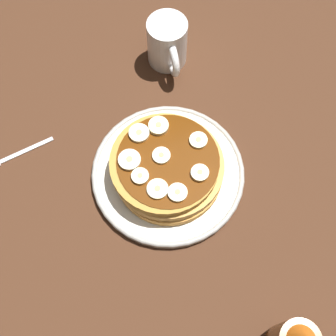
{
  "coord_description": "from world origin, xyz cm",
  "views": [
    {
      "loc": [
        27.82,
        -7.24,
        69.01
      ],
      "look_at": [
        0.0,
        0.0,
        2.93
      ],
      "focal_mm": 48.79,
      "sensor_mm": 36.0,
      "label": 1
    }
  ],
  "objects_px": {
    "plate": "(168,173)",
    "banana_slice_4": "(139,133)",
    "banana_slice_2": "(161,126)",
    "banana_slice_3": "(140,176)",
    "banana_slice_6": "(130,160)",
    "coffee_mug": "(168,43)",
    "pancake_stack": "(166,168)",
    "banana_slice_7": "(198,140)",
    "banana_slice_8": "(158,189)",
    "fork": "(12,157)",
    "banana_slice_1": "(179,192)",
    "banana_slice_0": "(161,156)",
    "banana_slice_5": "(200,173)"
  },
  "relations": [
    {
      "from": "banana_slice_4",
      "to": "banana_slice_6",
      "type": "bearing_deg",
      "value": -30.73
    },
    {
      "from": "banana_slice_6",
      "to": "pancake_stack",
      "type": "bearing_deg",
      "value": 72.75
    },
    {
      "from": "banana_slice_2",
      "to": "banana_slice_7",
      "type": "xyz_separation_m",
      "value": [
        0.04,
        0.05,
        -0.0
      ]
    },
    {
      "from": "banana_slice_6",
      "to": "banana_slice_8",
      "type": "xyz_separation_m",
      "value": [
        0.06,
        0.03,
        -0.0
      ]
    },
    {
      "from": "banana_slice_4",
      "to": "banana_slice_3",
      "type": "bearing_deg",
      "value": -11.9
    },
    {
      "from": "plate",
      "to": "banana_slice_7",
      "type": "relative_size",
      "value": 8.76
    },
    {
      "from": "banana_slice_2",
      "to": "banana_slice_7",
      "type": "distance_m",
      "value": 0.06
    },
    {
      "from": "pancake_stack",
      "to": "coffee_mug",
      "type": "bearing_deg",
      "value": 164.93
    },
    {
      "from": "banana_slice_5",
      "to": "banana_slice_8",
      "type": "height_order",
      "value": "banana_slice_5"
    },
    {
      "from": "banana_slice_2",
      "to": "banana_slice_4",
      "type": "bearing_deg",
      "value": -83.05
    },
    {
      "from": "plate",
      "to": "banana_slice_6",
      "type": "relative_size",
      "value": 7.19
    },
    {
      "from": "banana_slice_0",
      "to": "fork",
      "type": "distance_m",
      "value": 0.26
    },
    {
      "from": "plate",
      "to": "banana_slice_8",
      "type": "bearing_deg",
      "value": -32.39
    },
    {
      "from": "banana_slice_6",
      "to": "plate",
      "type": "bearing_deg",
      "value": 76.74
    },
    {
      "from": "coffee_mug",
      "to": "fork",
      "type": "relative_size",
      "value": 0.8
    },
    {
      "from": "plate",
      "to": "banana_slice_4",
      "type": "xyz_separation_m",
      "value": [
        -0.05,
        -0.03,
        0.05
      ]
    },
    {
      "from": "banana_slice_1",
      "to": "fork",
      "type": "relative_size",
      "value": 0.23
    },
    {
      "from": "banana_slice_0",
      "to": "banana_slice_4",
      "type": "xyz_separation_m",
      "value": [
        -0.05,
        -0.02,
        0.0
      ]
    },
    {
      "from": "banana_slice_1",
      "to": "banana_slice_7",
      "type": "relative_size",
      "value": 1.04
    },
    {
      "from": "banana_slice_0",
      "to": "banana_slice_2",
      "type": "relative_size",
      "value": 0.87
    },
    {
      "from": "banana_slice_5",
      "to": "banana_slice_8",
      "type": "distance_m",
      "value": 0.07
    },
    {
      "from": "pancake_stack",
      "to": "banana_slice_4",
      "type": "xyz_separation_m",
      "value": [
        -0.06,
        -0.03,
        0.03
      ]
    },
    {
      "from": "banana_slice_3",
      "to": "banana_slice_4",
      "type": "relative_size",
      "value": 0.82
    },
    {
      "from": "plate",
      "to": "coffee_mug",
      "type": "bearing_deg",
      "value": 165.57
    },
    {
      "from": "banana_slice_8",
      "to": "banana_slice_4",
      "type": "bearing_deg",
      "value": -176.86
    },
    {
      "from": "pancake_stack",
      "to": "banana_slice_3",
      "type": "distance_m",
      "value": 0.05
    },
    {
      "from": "fork",
      "to": "banana_slice_2",
      "type": "bearing_deg",
      "value": 81.24
    },
    {
      "from": "banana_slice_7",
      "to": "banana_slice_5",
      "type": "bearing_deg",
      "value": -13.89
    },
    {
      "from": "pancake_stack",
      "to": "banana_slice_1",
      "type": "bearing_deg",
      "value": 6.85
    },
    {
      "from": "banana_slice_3",
      "to": "banana_slice_0",
      "type": "bearing_deg",
      "value": 122.97
    },
    {
      "from": "fork",
      "to": "plate",
      "type": "bearing_deg",
      "value": 68.3
    },
    {
      "from": "banana_slice_1",
      "to": "banana_slice_4",
      "type": "bearing_deg",
      "value": -162.35
    },
    {
      "from": "pancake_stack",
      "to": "banana_slice_8",
      "type": "xyz_separation_m",
      "value": [
        0.04,
        -0.02,
        0.03
      ]
    },
    {
      "from": "pancake_stack",
      "to": "banana_slice_5",
      "type": "height_order",
      "value": "banana_slice_5"
    },
    {
      "from": "banana_slice_2",
      "to": "banana_slice_4",
      "type": "relative_size",
      "value": 0.99
    },
    {
      "from": "pancake_stack",
      "to": "fork",
      "type": "height_order",
      "value": "pancake_stack"
    },
    {
      "from": "plate",
      "to": "banana_slice_4",
      "type": "height_order",
      "value": "banana_slice_4"
    },
    {
      "from": "banana_slice_5",
      "to": "banana_slice_1",
      "type": "bearing_deg",
      "value": -59.91
    },
    {
      "from": "banana_slice_2",
      "to": "banana_slice_8",
      "type": "xyz_separation_m",
      "value": [
        0.1,
        -0.03,
        -0.0
      ]
    },
    {
      "from": "banana_slice_1",
      "to": "banana_slice_2",
      "type": "bearing_deg",
      "value": 179.73
    },
    {
      "from": "banana_slice_2",
      "to": "pancake_stack",
      "type": "bearing_deg",
      "value": -6.3
    },
    {
      "from": "fork",
      "to": "banana_slice_5",
      "type": "bearing_deg",
      "value": 65.27
    },
    {
      "from": "fork",
      "to": "banana_slice_7",
      "type": "bearing_deg",
      "value": 75.4
    },
    {
      "from": "banana_slice_8",
      "to": "banana_slice_6",
      "type": "bearing_deg",
      "value": -151.93
    },
    {
      "from": "banana_slice_2",
      "to": "coffee_mug",
      "type": "height_order",
      "value": "coffee_mug"
    },
    {
      "from": "banana_slice_7",
      "to": "pancake_stack",
      "type": "bearing_deg",
      "value": -68.3
    },
    {
      "from": "banana_slice_2",
      "to": "banana_slice_5",
      "type": "xyz_separation_m",
      "value": [
        0.09,
        0.04,
        -0.0
      ]
    },
    {
      "from": "banana_slice_3",
      "to": "banana_slice_4",
      "type": "height_order",
      "value": "same"
    },
    {
      "from": "banana_slice_1",
      "to": "banana_slice_7",
      "type": "xyz_separation_m",
      "value": [
        -0.08,
        0.05,
        -0.0
      ]
    },
    {
      "from": "banana_slice_7",
      "to": "fork",
      "type": "bearing_deg",
      "value": -104.6
    }
  ]
}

